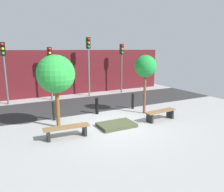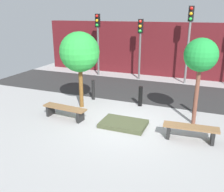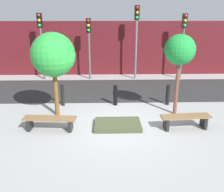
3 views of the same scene
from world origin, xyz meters
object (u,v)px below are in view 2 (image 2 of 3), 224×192
bench_right (191,130)px  planter_bed (123,124)px  bench_left (65,110)px  bollard_left (140,96)px  traffic_light_west (98,34)px  tree_behind_right_bench (201,56)px  tree_behind_left_bench (80,52)px  bollard_far_left (93,90)px  traffic_light_mid_west (140,38)px  traffic_light_mid_east (189,32)px  bollard_center (195,103)px

bench_right → planter_bed: bearing=170.8°
bench_left → bollard_left: size_ratio=2.06×
traffic_light_west → tree_behind_right_bench: bearing=-40.8°
planter_bed → tree_behind_left_bench: (-2.28, 1.11, 2.24)m
bollard_far_left → traffic_light_mid_west: (0.89, 4.43, 1.94)m
traffic_light_mid_west → traffic_light_mid_east: bearing=0.0°
tree_behind_left_bench → bollard_far_left: (0.05, 1.03, -1.85)m
bollard_far_left → tree_behind_right_bench: bearing=-12.8°
bench_left → traffic_light_mid_west: bearing=86.3°
traffic_light_mid_west → planter_bed: bearing=-78.4°
planter_bed → bollard_left: bearing=90.0°
planter_bed → bollard_far_left: size_ratio=1.74×
bollard_far_left → traffic_light_mid_west: size_ratio=0.26×
tree_behind_left_bench → bollard_center: 4.99m
traffic_light_west → traffic_light_mid_east: (5.38, 0.00, 0.26)m
traffic_light_mid_west → traffic_light_mid_east: traffic_light_mid_east is taller
tree_behind_right_bench → bollard_center: size_ratio=3.47×
bench_right → traffic_light_west: size_ratio=0.46×
bollard_left → traffic_light_mid_west: size_ratio=0.25×
tree_behind_left_bench → bollard_left: (2.28, 1.03, -1.88)m
bench_left → bench_right: 4.57m
planter_bed → tree_behind_right_bench: (2.28, 1.11, 2.38)m
planter_bed → bench_left: bearing=-175.0°
tree_behind_left_bench → bollard_left: bearing=24.2°
bench_right → bollard_far_left: bollard_far_left is taller
tree_behind_right_bench → traffic_light_mid_west: (-3.63, 5.45, -0.05)m
bollard_left → planter_bed: bearing=-90.0°
bollard_far_left → traffic_light_mid_east: 6.17m
traffic_light_west → traffic_light_mid_east: traffic_light_mid_east is taller
bollard_left → traffic_light_mid_west: 5.03m
tree_behind_right_bench → traffic_light_mid_east: bearing=99.8°
tree_behind_left_bench → traffic_light_west: size_ratio=0.84×
bench_right → bollard_far_left: (-4.51, 2.34, 0.12)m
planter_bed → bollard_center: (2.23, 2.14, 0.37)m
bollard_left → traffic_light_west: (-4.04, 4.43, 2.15)m
bollard_center → bench_left: bearing=-152.6°
bollard_far_left → bollard_left: size_ratio=1.06×
traffic_light_mid_west → bollard_far_left: bearing=-101.3°
bench_right → traffic_light_west: bearing=128.8°
tree_behind_right_bench → bollard_left: (-2.28, 1.03, -2.02)m
planter_bed → bollard_far_left: (-2.23, 2.14, 0.38)m
bench_left → bollard_far_left: (0.05, 2.34, 0.13)m
bench_right → traffic_light_mid_east: traffic_light_mid_east is taller
bench_right → bollard_far_left: 5.08m
bench_left → traffic_light_west: bearing=108.8°
bollard_far_left → traffic_light_west: bearing=112.2°
bollard_left → traffic_light_west: bearing=132.3°
bollard_center → traffic_light_west: traffic_light_west is taller
tree_behind_left_bench → planter_bed: bearing=-26.0°
traffic_light_mid_west → bollard_left: bearing=-73.1°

